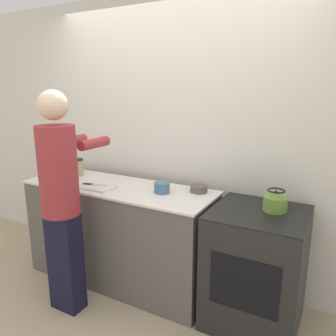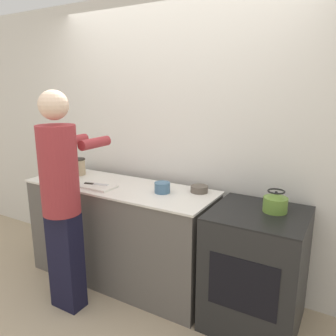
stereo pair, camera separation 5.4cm
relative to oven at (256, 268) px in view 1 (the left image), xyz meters
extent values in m
plane|color=tan|center=(-0.90, -0.33, -0.45)|extent=(12.00, 12.00, 0.00)
cube|color=silver|center=(-0.90, 0.40, 0.85)|extent=(8.00, 0.05, 2.60)
cube|color=#5B5651|center=(-1.25, -0.03, 0.00)|extent=(1.75, 0.59, 0.91)
cube|color=silver|center=(-1.25, -0.03, 0.46)|extent=(1.78, 0.62, 0.02)
cube|color=black|center=(0.00, 0.00, -0.01)|extent=(0.68, 0.66, 0.90)
cube|color=black|center=(0.00, 0.00, 0.45)|extent=(0.68, 0.66, 0.01)
cube|color=black|center=(0.00, -0.32, 0.04)|extent=(0.48, 0.01, 0.39)
cube|color=black|center=(-1.38, -0.58, -0.04)|extent=(0.26, 0.16, 0.83)
cylinder|color=maroon|center=(-1.38, -0.58, 0.72)|extent=(0.29, 0.29, 0.69)
sphere|color=beige|center=(-1.38, -0.58, 1.20)|extent=(0.22, 0.22, 0.22)
cylinder|color=maroon|center=(-1.51, -0.30, 0.90)|extent=(0.08, 0.30, 0.08)
cylinder|color=maroon|center=(-1.26, -0.30, 0.90)|extent=(0.08, 0.30, 0.08)
cube|color=silver|center=(-1.37, -0.17, 0.48)|extent=(0.31, 0.19, 0.02)
cube|color=silver|center=(-1.37, -0.14, 0.49)|extent=(0.15, 0.07, 0.01)
cube|color=black|center=(-1.48, -0.17, 0.49)|extent=(0.09, 0.05, 0.01)
cylinder|color=olive|center=(0.09, 0.07, 0.51)|extent=(0.17, 0.17, 0.11)
cone|color=olive|center=(0.09, 0.07, 0.57)|extent=(0.14, 0.14, 0.03)
sphere|color=black|center=(0.09, 0.07, 0.60)|extent=(0.02, 0.02, 0.02)
torus|color=black|center=(0.09, 0.07, 0.61)|extent=(0.12, 0.12, 0.01)
cylinder|color=#426684|center=(-0.81, -0.01, 0.52)|extent=(0.13, 0.13, 0.09)
cylinder|color=brown|center=(-0.55, 0.16, 0.50)|extent=(0.15, 0.15, 0.05)
cylinder|color=tan|center=(-1.84, 0.07, 0.55)|extent=(0.13, 0.13, 0.15)
cylinder|color=#28231E|center=(-1.84, 0.07, 0.63)|extent=(0.14, 0.14, 0.01)
cube|color=#423833|center=(-1.84, -0.15, 0.50)|extent=(0.17, 0.24, 0.05)
cube|color=#2D663D|center=(-1.82, -0.17, 0.53)|extent=(0.17, 0.28, 0.03)
camera|label=1|loc=(0.49, -2.27, 1.33)|focal=35.00mm
camera|label=2|loc=(0.53, -2.24, 1.33)|focal=35.00mm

